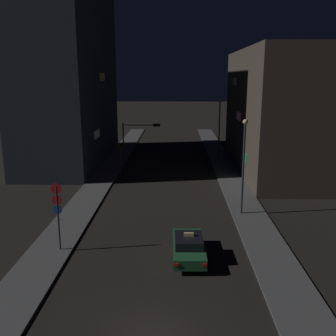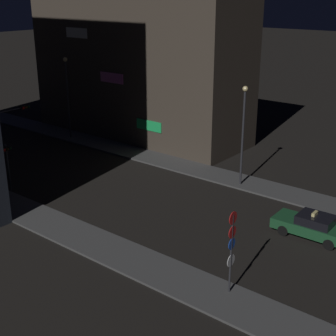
# 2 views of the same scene
# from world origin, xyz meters

# --- Properties ---
(sidewalk_left) EXTENTS (2.70, 64.18, 0.12)m
(sidewalk_left) POSITION_xyz_m (-6.65, 30.09, 0.06)
(sidewalk_left) COLOR #4C4C4C
(sidewalk_left) RESTS_ON ground_plane
(sidewalk_right) EXTENTS (2.70, 64.18, 0.12)m
(sidewalk_right) POSITION_xyz_m (6.65, 30.09, 0.06)
(sidewalk_right) COLOR #4C4C4C
(sidewalk_right) RESTS_ON ground_plane
(building_facade_left) EXTENTS (7.87, 22.53, 22.40)m
(building_facade_left) POSITION_xyz_m (-11.90, 33.74, 11.20)
(building_facade_left) COLOR #282D38
(building_facade_left) RESTS_ON ground_plane
(building_facade_right) EXTENTS (7.40, 21.83, 13.22)m
(building_facade_right) POSITION_xyz_m (11.66, 29.42, 6.61)
(building_facade_right) COLOR #473D33
(building_facade_right) RESTS_ON ground_plane
(taxi) EXTENTS (1.88, 4.48, 1.62)m
(taxi) POSITION_xyz_m (1.76, 7.26, 0.74)
(taxi) COLOR #1E512D
(taxi) RESTS_ON ground_plane
(traffic_light_overhead) EXTENTS (4.31, 0.42, 5.25)m
(traffic_light_overhead) POSITION_xyz_m (-3.41, 29.76, 3.81)
(traffic_light_overhead) COLOR #2D2D33
(traffic_light_overhead) RESTS_ON ground_plane
(traffic_light_left_kerb) EXTENTS (0.80, 0.42, 3.42)m
(traffic_light_left_kerb) POSITION_xyz_m (-5.05, 26.94, 2.47)
(traffic_light_left_kerb) COLOR #2D2D33
(traffic_light_left_kerb) RESTS_ON ground_plane
(sign_pole_left) EXTENTS (0.63, 0.10, 4.17)m
(sign_pole_left) POSITION_xyz_m (-6.02, 8.01, 2.55)
(sign_pole_left) COLOR #2D2D33
(sign_pole_left) RESTS_ON sidewalk_left
(street_lamp_near_block) EXTENTS (0.39, 0.39, 7.23)m
(street_lamp_near_block) POSITION_xyz_m (6.04, 14.59, 4.44)
(street_lamp_near_block) COLOR #2D2D33
(street_lamp_near_block) RESTS_ON sidewalk_right
(street_lamp_far_block) EXTENTS (0.41, 0.41, 7.61)m
(street_lamp_far_block) POSITION_xyz_m (6.32, 33.69, 4.75)
(street_lamp_far_block) COLOR #2D2D33
(street_lamp_far_block) RESTS_ON sidewalk_right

